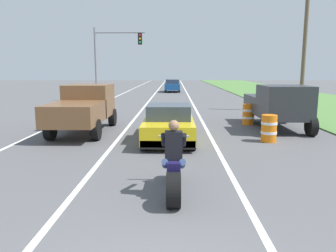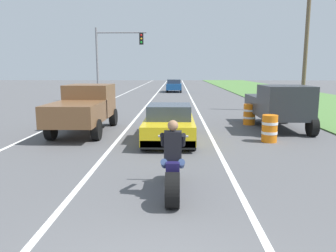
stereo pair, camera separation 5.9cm
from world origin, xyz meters
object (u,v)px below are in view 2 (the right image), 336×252
Objects in this scene: distant_car_far_ahead at (174,85)px; pickup_truck_left_lane_brown at (85,106)px; pickup_truck_right_shoulder_dark_grey at (278,104)px; sports_car_yellow at (169,124)px; traffic_light_mast_near at (112,53)px; motorcycle_with_rider at (173,169)px; construction_barrel_mid at (249,114)px; construction_barrel_nearest at (270,128)px.

pickup_truck_left_lane_brown is at bearing -97.95° from distant_car_far_ahead.
sports_car_yellow is at bearing -151.40° from pickup_truck_right_shoulder_dark_grey.
pickup_truck_right_shoulder_dark_grey is at bearing 7.27° from pickup_truck_left_lane_brown.
pickup_truck_left_lane_brown is 0.80× the size of traffic_light_mast_near.
distant_car_far_ahead is (-0.22, 32.77, 0.18)m from motorcycle_with_rider.
pickup_truck_left_lane_brown is (-3.81, 7.09, 0.51)m from motorcycle_with_rider.
pickup_truck_left_lane_brown is (-3.61, 1.56, 0.48)m from sports_car_yellow.
sports_car_yellow reaches higher than construction_barrel_mid.
distant_car_far_ahead is (-0.03, 27.24, 0.14)m from sports_car_yellow.
pickup_truck_right_shoulder_dark_grey reaches higher than distant_car_far_ahead.
pickup_truck_left_lane_brown is 1.00× the size of pickup_truck_right_shoulder_dark_grey.
pickup_truck_left_lane_brown reaches higher than construction_barrel_mid.
construction_barrel_nearest is at bearing -60.48° from traffic_light_mast_near.
distant_car_far_ahead is at bearing 99.23° from construction_barrel_mid.
pickup_truck_right_shoulder_dark_grey is at bearing -78.82° from distant_car_far_ahead.
construction_barrel_nearest is at bearing 56.74° from motorcycle_with_rider.
distant_car_far_ahead is (-3.73, 27.42, 0.27)m from construction_barrel_nearest.
construction_barrel_nearest is at bearing -82.26° from distant_car_far_ahead.
pickup_truck_right_shoulder_dark_grey reaches higher than motorcycle_with_rider.
pickup_truck_left_lane_brown reaches higher than motorcycle_with_rider.
traffic_light_mast_near is (-9.86, 12.57, 2.86)m from pickup_truck_right_shoulder_dark_grey.
construction_barrel_nearest is 27.68m from distant_car_far_ahead.
pickup_truck_left_lane_brown is 4.80× the size of construction_barrel_nearest.
motorcycle_with_rider is at bearing -89.61° from distant_car_far_ahead.
sports_car_yellow is 3.71m from construction_barrel_nearest.
traffic_light_mast_near is 18.03m from construction_barrel_nearest.
construction_barrel_mid is at bearing -80.77° from distant_car_far_ahead.
distant_car_far_ahead is at bearing 90.06° from sports_car_yellow.
motorcycle_with_rider is at bearing -61.75° from pickup_truck_left_lane_brown.
pickup_truck_right_shoulder_dark_grey is (8.45, 1.08, 0.00)m from pickup_truck_left_lane_brown.
sports_car_yellow is 1.08× the size of distant_car_far_ahead.
traffic_light_mast_near reaches higher than construction_barrel_nearest.
construction_barrel_mid is (3.61, 9.21, -0.09)m from motorcycle_with_rider.
pickup_truck_right_shoulder_dark_grey reaches higher than sports_car_yellow.
motorcycle_with_rider is 8.06m from pickup_truck_left_lane_brown.
pickup_truck_right_shoulder_dark_grey is 4.80× the size of construction_barrel_nearest.
motorcycle_with_rider is 0.46× the size of pickup_truck_right_shoulder_dark_grey.
traffic_light_mast_near is (-5.02, 15.21, 3.34)m from sports_car_yellow.
traffic_light_mast_near is (-1.41, 13.65, 2.86)m from pickup_truck_left_lane_brown.
construction_barrel_mid is (8.82, -11.53, -3.46)m from traffic_light_mast_near.
pickup_truck_right_shoulder_dark_grey is 16.23m from traffic_light_mast_near.
pickup_truck_left_lane_brown reaches higher than distant_car_far_ahead.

